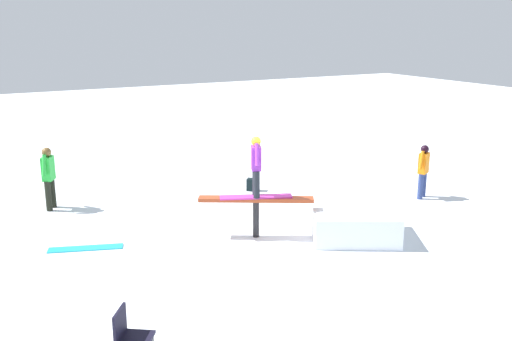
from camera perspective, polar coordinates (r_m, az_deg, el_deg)
ground_plane at (r=12.58m, az=0.00°, el=-6.62°), size 60.00×60.00×0.00m
rail_feature at (r=12.33m, az=0.00°, el=-3.33°), size 2.29×1.49×0.90m
snow_kicker_ramp at (r=12.60m, az=9.81°, el=-5.26°), size 2.31×2.20×0.64m
main_rider_on_rail at (r=12.11m, az=0.00°, el=0.20°), size 1.54×0.88×1.34m
bystander_green at (r=15.03m, az=-20.03°, el=-0.41°), size 0.41×0.63×1.58m
bystander_orange at (r=15.69m, az=16.39°, el=0.19°), size 0.59×0.36×1.44m
loose_snowboard_cyan at (r=12.45m, az=-16.67°, el=-7.46°), size 1.52×0.76×0.02m
backpack_on_snow at (r=15.86m, az=-0.35°, el=-1.43°), size 0.37×0.36×0.34m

